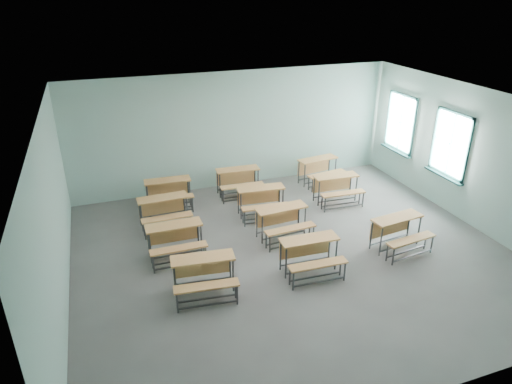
% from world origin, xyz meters
% --- Properties ---
extents(room, '(9.04, 8.04, 3.24)m').
position_xyz_m(room, '(0.08, 0.03, 1.60)').
color(room, slate).
rests_on(room, ground).
extents(desk_unit_r0c0, '(1.24, 0.91, 0.72)m').
position_xyz_m(desk_unit_r0c0, '(-2.11, -0.69, 0.49)').
color(desk_unit_r0c0, '#CC8949').
rests_on(desk_unit_r0c0, ground).
extents(desk_unit_r0c1, '(1.19, 0.83, 0.72)m').
position_xyz_m(desk_unit_r0c1, '(0.03, -0.73, 0.49)').
color(desk_unit_r0c1, '#CC8949').
rests_on(desk_unit_r0c1, ground).
extents(desk_unit_r0c2, '(1.24, 0.91, 0.72)m').
position_xyz_m(desk_unit_r0c2, '(2.21, -0.57, 0.49)').
color(desk_unit_r0c2, '#CC8949').
rests_on(desk_unit_r0c2, ground).
extents(desk_unit_r1c0, '(1.16, 0.79, 0.72)m').
position_xyz_m(desk_unit_r1c0, '(-2.37, 0.72, 0.49)').
color(desk_unit_r1c0, '#CC8949').
rests_on(desk_unit_r1c0, ground).
extents(desk_unit_r1c1, '(1.20, 0.84, 0.72)m').
position_xyz_m(desk_unit_r1c1, '(0.05, 0.71, 0.49)').
color(desk_unit_r1c1, '#CC8949').
rests_on(desk_unit_r1c1, ground).
extents(desk_unit_r2c0, '(1.17, 0.80, 0.72)m').
position_xyz_m(desk_unit_r2c0, '(-2.37, 2.13, 0.49)').
color(desk_unit_r2c0, '#CC8949').
rests_on(desk_unit_r2c0, ground).
extents(desk_unit_r2c1, '(1.23, 0.88, 0.72)m').
position_xyz_m(desk_unit_r2c1, '(-0.03, 1.88, 0.49)').
color(desk_unit_r2c1, '#CC8949').
rests_on(desk_unit_r2c1, ground).
extents(desk_unit_r2c2, '(1.20, 0.84, 0.72)m').
position_xyz_m(desk_unit_r2c2, '(2.08, 1.93, 0.49)').
color(desk_unit_r2c2, '#CC8949').
rests_on(desk_unit_r2c2, ground).
extents(desk_unit_r3c0, '(1.20, 0.84, 0.72)m').
position_xyz_m(desk_unit_r3c0, '(-2.09, 3.13, 0.49)').
color(desk_unit_r3c0, '#CC8949').
rests_on(desk_unit_r3c0, ground).
extents(desk_unit_r3c1, '(1.20, 0.84, 0.72)m').
position_xyz_m(desk_unit_r3c1, '(-0.18, 3.25, 0.49)').
color(desk_unit_r3c1, '#CC8949').
rests_on(desk_unit_r3c1, ground).
extents(desk_unit_r3c2, '(1.26, 0.93, 0.72)m').
position_xyz_m(desk_unit_r3c2, '(2.24, 3.23, 0.49)').
color(desk_unit_r3c2, '#CC8949').
rests_on(desk_unit_r3c2, ground).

